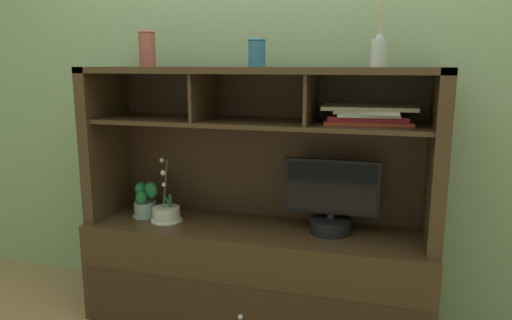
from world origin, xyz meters
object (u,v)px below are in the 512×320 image
(media_console, at_px, (256,248))
(magazine_stack_left, at_px, (368,114))
(tv_monitor, at_px, (331,202))
(potted_fern, at_px, (146,200))
(ceramic_vase, at_px, (147,49))
(potted_orchid, at_px, (166,213))
(diffuser_bottle, at_px, (379,52))
(accent_vase, at_px, (257,53))

(media_console, distance_m, magazine_stack_left, 0.86)
(media_console, xyz_separation_m, tv_monitor, (0.37, 0.01, 0.26))
(potted_fern, relative_size, ceramic_vase, 1.10)
(potted_orchid, relative_size, potted_fern, 1.76)
(tv_monitor, bearing_deg, media_console, -178.93)
(media_console, xyz_separation_m, magazine_stack_left, (0.52, 0.02, 0.69))
(tv_monitor, xyz_separation_m, magazine_stack_left, (0.15, 0.01, 0.42))
(diffuser_bottle, bearing_deg, accent_vase, 179.69)
(magazine_stack_left, bearing_deg, ceramic_vase, -177.84)
(diffuser_bottle, relative_size, accent_vase, 2.26)
(tv_monitor, relative_size, diffuser_bottle, 1.52)
(ceramic_vase, bearing_deg, accent_vase, 2.93)
(diffuser_bottle, height_order, accent_vase, diffuser_bottle)
(media_console, distance_m, potted_orchid, 0.49)
(potted_orchid, distance_m, potted_fern, 0.15)
(media_console, xyz_separation_m, diffuser_bottle, (0.55, 0.01, 0.96))
(potted_orchid, distance_m, ceramic_vase, 0.83)
(potted_fern, height_order, accent_vase, accent_vase)
(potted_fern, bearing_deg, magazine_stack_left, 1.68)
(potted_orchid, xyz_separation_m, magazine_stack_left, (0.98, 0.07, 0.53))
(media_console, bearing_deg, potted_fern, -178.87)
(media_console, distance_m, ceramic_vase, 1.13)
(tv_monitor, distance_m, potted_fern, 0.97)
(media_console, xyz_separation_m, potted_orchid, (-0.46, -0.05, 0.16))
(media_console, xyz_separation_m, accent_vase, (0.00, 0.01, 0.96))
(potted_fern, distance_m, accent_vase, 0.97)
(tv_monitor, xyz_separation_m, accent_vase, (-0.37, 0.00, 0.69))
(potted_fern, height_order, ceramic_vase, ceramic_vase)
(media_console, bearing_deg, diffuser_bottle, 0.62)
(media_console, height_order, potted_fern, media_console)
(magazine_stack_left, xyz_separation_m, diffuser_bottle, (0.04, -0.01, 0.27))
(magazine_stack_left, bearing_deg, potted_orchid, -175.66)
(tv_monitor, relative_size, magazine_stack_left, 1.05)
(accent_vase, bearing_deg, media_console, -90.00)
(media_console, distance_m, tv_monitor, 0.45)
(media_console, bearing_deg, accent_vase, 90.00)
(tv_monitor, bearing_deg, diffuser_bottle, -0.27)
(ceramic_vase, bearing_deg, magazine_stack_left, 2.16)
(potted_orchid, bearing_deg, magazine_stack_left, 4.34)
(potted_orchid, relative_size, ceramic_vase, 1.93)
(media_console, bearing_deg, magazine_stack_left, 2.32)
(ceramic_vase, relative_size, accent_vase, 1.34)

